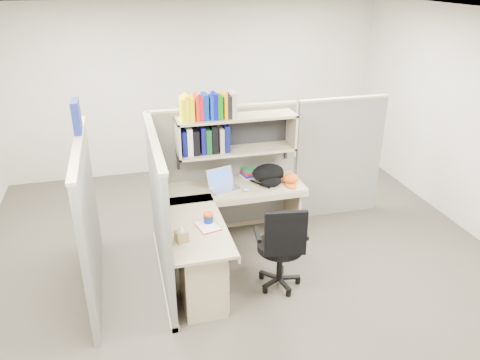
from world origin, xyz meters
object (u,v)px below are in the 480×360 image
object	(u,v)px
laptop	(225,180)
task_chair	(281,259)
backpack	(270,175)
snack_canister	(208,218)
desk	(213,251)

from	to	relation	value
laptop	task_chair	size ratio (longest dim) A/B	0.33
backpack	laptop	bearing A→B (deg)	168.39
laptop	snack_canister	world-z (taller)	laptop
task_chair	snack_canister	bearing A→B (deg)	155.95
laptop	snack_canister	distance (m)	0.79
backpack	snack_canister	world-z (taller)	backpack
desk	task_chair	distance (m)	0.71
desk	backpack	world-z (taller)	backpack
desk	laptop	distance (m)	0.96
backpack	task_chair	world-z (taller)	task_chair
backpack	task_chair	xyz separation A→B (m)	(-0.20, -1.04, -0.49)
laptop	snack_canister	bearing A→B (deg)	-131.28
desk	snack_canister	xyz separation A→B (m)	(-0.02, 0.09, 0.35)
snack_canister	backpack	bearing A→B (deg)	39.26
snack_canister	task_chair	world-z (taller)	task_chair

